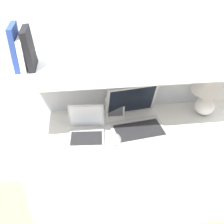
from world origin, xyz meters
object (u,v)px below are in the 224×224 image
at_px(laptop_large, 136,120).
at_px(computer_mouse, 116,139).
at_px(laptop_small, 86,131).
at_px(book_black, 29,49).
at_px(book_white, 23,53).
at_px(router_box, 115,108).
at_px(table_lamp, 209,87).
at_px(book_blue, 16,48).

distance_m(laptop_large, computer_mouse, 0.21).
distance_m(laptop_small, book_black, 0.60).
distance_m(laptop_small, book_white, 0.60).
bearing_deg(book_white, laptop_small, -18.81).
xyz_separation_m(laptop_small, router_box, (0.21, 0.22, 0.01)).
relative_size(table_lamp, book_blue, 1.40).
xyz_separation_m(laptop_large, computer_mouse, (-0.15, -0.14, -0.03)).
distance_m(laptop_large, router_box, 0.20).
distance_m(table_lamp, book_black, 1.18).
height_order(book_white, book_black, book_black).
height_order(laptop_small, book_black, book_black).
distance_m(laptop_large, laptop_small, 0.34).
relative_size(table_lamp, computer_mouse, 3.02).
xyz_separation_m(router_box, book_blue, (-0.56, -0.11, 0.51)).
bearing_deg(book_white, table_lamp, 2.49).
bearing_deg(laptop_small, book_white, 161.19).
xyz_separation_m(laptop_large, router_box, (-0.12, 0.16, 0.00)).
distance_m(computer_mouse, book_blue, 0.79).
bearing_deg(laptop_large, computer_mouse, -136.86).
xyz_separation_m(router_box, book_black, (-0.49, -0.11, 0.50)).
xyz_separation_m(table_lamp, laptop_small, (-0.84, -0.16, -0.17)).
relative_size(table_lamp, router_box, 2.66).
distance_m(laptop_small, computer_mouse, 0.20).
height_order(table_lamp, laptop_small, table_lamp).
xyz_separation_m(book_blue, book_black, (0.07, 0.00, -0.01)).
height_order(laptop_large, laptop_small, laptop_large).
relative_size(computer_mouse, book_black, 0.50).
height_order(table_lamp, computer_mouse, table_lamp).
distance_m(book_blue, book_white, 0.05).
distance_m(router_box, book_blue, 0.77).
bearing_deg(router_box, book_white, -168.06).
xyz_separation_m(laptop_large, book_white, (-0.65, 0.04, 0.49)).
bearing_deg(computer_mouse, book_black, 158.16).
distance_m(computer_mouse, book_white, 0.75).
bearing_deg(book_black, laptop_small, -20.99).
xyz_separation_m(laptop_small, book_white, (-0.32, 0.11, 0.50)).
relative_size(table_lamp, laptop_small, 1.43).
relative_size(laptop_small, router_box, 1.86).
xyz_separation_m(table_lamp, book_black, (-1.12, -0.05, 0.35)).
bearing_deg(book_white, router_box, 11.94).
bearing_deg(table_lamp, laptop_small, -169.26).
xyz_separation_m(computer_mouse, router_box, (0.03, 0.30, 0.04)).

